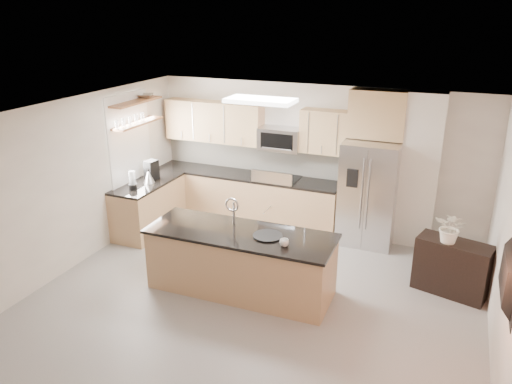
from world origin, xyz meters
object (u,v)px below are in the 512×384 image
at_px(range, 277,202).
at_px(credenza, 452,267).
at_px(cup, 284,243).
at_px(platter, 268,236).
at_px(microwave, 280,139).
at_px(blender, 132,182).
at_px(bowl, 145,95).
at_px(island, 241,261).
at_px(television, 503,275).
at_px(flower_vase, 452,220).
at_px(coffee_maker, 151,170).
at_px(refrigerator, 369,193).
at_px(kettle, 149,177).

bearing_deg(range, credenza, -22.16).
xyz_separation_m(cup, platter, (-0.30, 0.19, -0.04)).
relative_size(microwave, credenza, 0.77).
distance_m(blender, bowl, 1.56).
xyz_separation_m(island, television, (3.19, -0.78, 0.89)).
bearing_deg(flower_vase, microwave, 154.43).
bearing_deg(coffee_maker, island, -31.21).
xyz_separation_m(island, cup, (0.70, -0.17, 0.50)).
relative_size(microwave, platter, 1.87).
xyz_separation_m(range, platter, (0.72, -2.32, 0.45)).
height_order(cup, coffee_maker, coffee_maker).
bearing_deg(refrigerator, blender, -159.03).
bearing_deg(credenza, blender, -162.69).
xyz_separation_m(blender, flower_vase, (5.08, 0.16, 0.07)).
xyz_separation_m(refrigerator, island, (-1.34, -2.29, -0.43)).
relative_size(refrigerator, coffee_maker, 5.20).
bearing_deg(refrigerator, television, -58.96).
bearing_deg(coffee_maker, flower_vase, -4.88).
distance_m(microwave, island, 2.75).
bearing_deg(bowl, flower_vase, -7.09).
bearing_deg(bowl, refrigerator, 8.91).
distance_m(island, credenza, 2.97).
bearing_deg(blender, microwave, 37.66).
distance_m(refrigerator, platter, 2.47).
bearing_deg(flower_vase, platter, -156.14).
distance_m(cup, platter, 0.36).
distance_m(credenza, kettle, 5.16).
distance_m(cup, kettle, 3.37).
xyz_separation_m(refrigerator, bowl, (-3.91, -0.61, 1.49)).
bearing_deg(kettle, credenza, -2.09).
bearing_deg(blender, coffee_maker, 91.91).
distance_m(island, flower_vase, 2.95).
xyz_separation_m(island, credenza, (2.77, 1.08, -0.06)).
bearing_deg(refrigerator, kettle, -164.46).
height_order(microwave, blender, microwave).
distance_m(flower_vase, television, 1.89).
xyz_separation_m(range, coffee_maker, (-2.09, -0.88, 0.61)).
bearing_deg(blender, credenza, 2.44).
height_order(microwave, television, microwave).
xyz_separation_m(range, blender, (-2.07, -1.48, 0.59)).
distance_m(range, island, 2.36).
bearing_deg(television, credenza, 12.78).
relative_size(range, flower_vase, 1.68).
bearing_deg(cup, refrigerator, 75.42).
xyz_separation_m(platter, blender, (-2.79, 0.85, 0.14)).
xyz_separation_m(coffee_maker, television, (5.61, -2.24, 0.27)).
height_order(platter, bowl, bowl).
relative_size(island, flower_vase, 3.90).
height_order(island, bowl, bowl).
bearing_deg(blender, refrigerator, 20.97).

